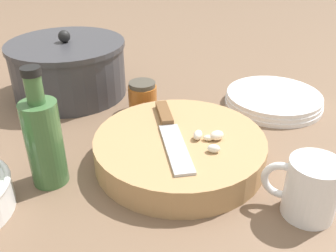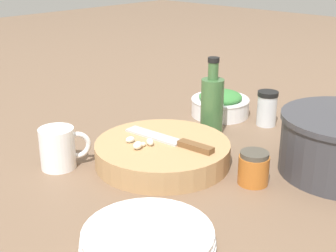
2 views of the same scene
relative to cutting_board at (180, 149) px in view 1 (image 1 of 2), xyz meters
name	(u,v)px [view 1 (image 1 of 2)]	position (x,y,z in m)	size (l,w,h in m)	color
ground_plane	(135,156)	(-0.08, 0.02, -0.03)	(5.00, 5.00, 0.00)	brown
cutting_board	(180,149)	(0.00, 0.00, 0.00)	(0.30, 0.30, 0.05)	tan
chef_knife	(170,130)	(-0.02, 0.02, 0.03)	(0.05, 0.24, 0.01)	brown
garlic_cloves	(210,138)	(0.05, -0.02, 0.03)	(0.06, 0.07, 0.02)	silver
coffee_mug	(309,188)	(0.17, -0.15, 0.02)	(0.11, 0.08, 0.09)	white
plate_stack	(273,100)	(0.25, 0.20, -0.01)	(0.22, 0.22, 0.03)	white
honey_jar	(143,97)	(-0.06, 0.20, 0.01)	(0.06, 0.06, 0.07)	#B26023
oil_bottle	(44,140)	(-0.22, -0.04, 0.06)	(0.06, 0.06, 0.20)	#3D6638
stock_pot	(69,68)	(-0.23, 0.32, 0.04)	(0.28, 0.28, 0.16)	#38383D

